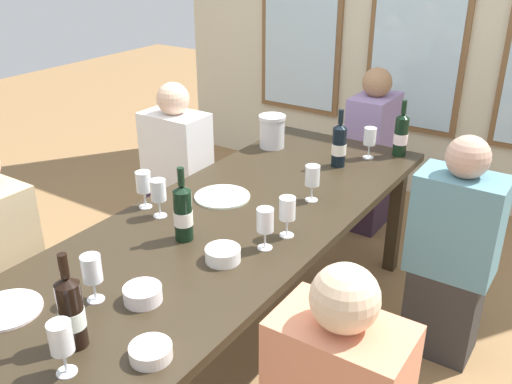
{
  "coord_description": "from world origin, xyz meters",
  "views": [
    {
      "loc": [
        1.3,
        -1.77,
        1.89
      ],
      "look_at": [
        0.0,
        0.2,
        0.79
      ],
      "focal_mm": 39.56,
      "sensor_mm": 36.0,
      "label": 1
    }
  ],
  "objects_px": {
    "wine_glass_6": "(144,184)",
    "seated_person_4": "(371,155)",
    "dining_table": "(231,232)",
    "tasting_bowl_2": "(143,294)",
    "tasting_bowl_1": "(223,254)",
    "wine_bottle_0": "(183,213)",
    "tasting_bowl_0": "(151,352)",
    "seated_person_1": "(451,256)",
    "wine_glass_0": "(287,209)",
    "wine_glass_1": "(312,177)",
    "wine_glass_5": "(61,340)",
    "wine_glass_4": "(370,138)",
    "wine_glass_2": "(92,270)",
    "white_plate_1": "(222,197)",
    "metal_pitcher": "(272,131)",
    "wine_bottle_2": "(401,135)",
    "wine_bottle_1": "(339,145)",
    "wine_bottle_3": "(71,311)",
    "wine_glass_7": "(265,222)",
    "wine_glass_3": "(158,192)",
    "white_plate_0": "(7,310)",
    "seated_person_0": "(178,177)"
  },
  "relations": [
    {
      "from": "white_plate_0",
      "to": "wine_glass_0",
      "type": "bearing_deg",
      "value": 61.6
    },
    {
      "from": "white_plate_0",
      "to": "wine_glass_0",
      "type": "xyz_separation_m",
      "value": [
        0.52,
        0.95,
        0.12
      ]
    },
    {
      "from": "wine_bottle_2",
      "to": "wine_glass_5",
      "type": "relative_size",
      "value": 1.82
    },
    {
      "from": "wine_bottle_3",
      "to": "wine_glass_7",
      "type": "relative_size",
      "value": 1.84
    },
    {
      "from": "tasting_bowl_1",
      "to": "seated_person_4",
      "type": "relative_size",
      "value": 0.12
    },
    {
      "from": "wine_bottle_2",
      "to": "wine_glass_1",
      "type": "xyz_separation_m",
      "value": [
        -0.13,
        -0.79,
        -0.0
      ]
    },
    {
      "from": "wine_glass_0",
      "to": "wine_bottle_1",
      "type": "bearing_deg",
      "value": 101.27
    },
    {
      "from": "white_plate_1",
      "to": "wine_bottle_0",
      "type": "relative_size",
      "value": 0.84
    },
    {
      "from": "wine_glass_6",
      "to": "seated_person_4",
      "type": "relative_size",
      "value": 0.16
    },
    {
      "from": "tasting_bowl_2",
      "to": "seated_person_4",
      "type": "bearing_deg",
      "value": 92.7
    },
    {
      "from": "metal_pitcher",
      "to": "wine_bottle_2",
      "type": "relative_size",
      "value": 0.6
    },
    {
      "from": "wine_bottle_2",
      "to": "wine_glass_3",
      "type": "height_order",
      "value": "wine_bottle_2"
    },
    {
      "from": "wine_glass_7",
      "to": "seated_person_1",
      "type": "relative_size",
      "value": 0.16
    },
    {
      "from": "white_plate_0",
      "to": "wine_bottle_2",
      "type": "bearing_deg",
      "value": 74.77
    },
    {
      "from": "tasting_bowl_2",
      "to": "seated_person_1",
      "type": "xyz_separation_m",
      "value": [
        0.72,
        1.24,
        -0.24
      ]
    },
    {
      "from": "wine_bottle_1",
      "to": "wine_bottle_2",
      "type": "bearing_deg",
      "value": 56.76
    },
    {
      "from": "wine_glass_7",
      "to": "tasting_bowl_1",
      "type": "bearing_deg",
      "value": -116.47
    },
    {
      "from": "tasting_bowl_1",
      "to": "wine_bottle_0",
      "type": "bearing_deg",
      "value": 168.18
    },
    {
      "from": "wine_bottle_3",
      "to": "wine_glass_2",
      "type": "bearing_deg",
      "value": 123.49
    },
    {
      "from": "dining_table",
      "to": "wine_bottle_1",
      "type": "bearing_deg",
      "value": 81.5
    },
    {
      "from": "tasting_bowl_0",
      "to": "white_plate_1",
      "type": "bearing_deg",
      "value": 115.69
    },
    {
      "from": "wine_bottle_0",
      "to": "wine_glass_1",
      "type": "xyz_separation_m",
      "value": [
        0.26,
        0.61,
        -0.0
      ]
    },
    {
      "from": "dining_table",
      "to": "wine_glass_5",
      "type": "height_order",
      "value": "wine_glass_5"
    },
    {
      "from": "white_plate_1",
      "to": "wine_glass_3",
      "type": "xyz_separation_m",
      "value": [
        -0.12,
        -0.31,
        0.11
      ]
    },
    {
      "from": "dining_table",
      "to": "wine_bottle_0",
      "type": "relative_size",
      "value": 7.87
    },
    {
      "from": "white_plate_0",
      "to": "wine_bottle_3",
      "type": "xyz_separation_m",
      "value": [
        0.33,
        0.02,
        0.12
      ]
    },
    {
      "from": "tasting_bowl_2",
      "to": "wine_glass_0",
      "type": "xyz_separation_m",
      "value": [
        0.18,
        0.66,
        0.09
      ]
    },
    {
      "from": "dining_table",
      "to": "metal_pitcher",
      "type": "bearing_deg",
      "value": 110.8
    },
    {
      "from": "wine_glass_4",
      "to": "seated_person_0",
      "type": "bearing_deg",
      "value": -157.72
    },
    {
      "from": "wine_glass_1",
      "to": "seated_person_1",
      "type": "bearing_deg",
      "value": 20.23
    },
    {
      "from": "tasting_bowl_0",
      "to": "seated_person_1",
      "type": "height_order",
      "value": "seated_person_1"
    },
    {
      "from": "wine_bottle_2",
      "to": "wine_glass_1",
      "type": "height_order",
      "value": "wine_bottle_2"
    },
    {
      "from": "wine_bottle_2",
      "to": "tasting_bowl_1",
      "type": "bearing_deg",
      "value": -96.3
    },
    {
      "from": "wine_bottle_1",
      "to": "tasting_bowl_1",
      "type": "height_order",
      "value": "wine_bottle_1"
    },
    {
      "from": "metal_pitcher",
      "to": "wine_glass_4",
      "type": "bearing_deg",
      "value": 15.34
    },
    {
      "from": "wine_bottle_1",
      "to": "wine_bottle_3",
      "type": "xyz_separation_m",
      "value": [
        -0.03,
        -1.75,
        0.0
      ]
    },
    {
      "from": "wine_glass_7",
      "to": "seated_person_4",
      "type": "xyz_separation_m",
      "value": [
        -0.26,
        1.72,
        -0.33
      ]
    },
    {
      "from": "metal_pitcher",
      "to": "wine_glass_1",
      "type": "height_order",
      "value": "metal_pitcher"
    },
    {
      "from": "tasting_bowl_1",
      "to": "white_plate_1",
      "type": "bearing_deg",
      "value": 126.84
    },
    {
      "from": "wine_bottle_2",
      "to": "seated_person_1",
      "type": "distance_m",
      "value": 0.82
    },
    {
      "from": "wine_glass_4",
      "to": "wine_glass_2",
      "type": "bearing_deg",
      "value": -97.92
    },
    {
      "from": "white_plate_1",
      "to": "wine_glass_2",
      "type": "height_order",
      "value": "wine_glass_2"
    },
    {
      "from": "dining_table",
      "to": "tasting_bowl_2",
      "type": "relative_size",
      "value": 18.79
    },
    {
      "from": "white_plate_0",
      "to": "wine_glass_2",
      "type": "height_order",
      "value": "wine_glass_2"
    },
    {
      "from": "wine_glass_2",
      "to": "seated_person_4",
      "type": "xyz_separation_m",
      "value": [
        0.03,
        2.34,
        -0.34
      ]
    },
    {
      "from": "tasting_bowl_0",
      "to": "wine_bottle_1",
      "type": "bearing_deg",
      "value": 96.93
    },
    {
      "from": "white_plate_1",
      "to": "wine_glass_5",
      "type": "relative_size",
      "value": 1.52
    },
    {
      "from": "wine_glass_1",
      "to": "wine_glass_5",
      "type": "xyz_separation_m",
      "value": [
        -0.04,
        -1.39,
        0.0
      ]
    },
    {
      "from": "dining_table",
      "to": "wine_glass_0",
      "type": "height_order",
      "value": "wine_glass_0"
    },
    {
      "from": "wine_glass_4",
      "to": "tasting_bowl_1",
      "type": "bearing_deg",
      "value": -91.41
    }
  ]
}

